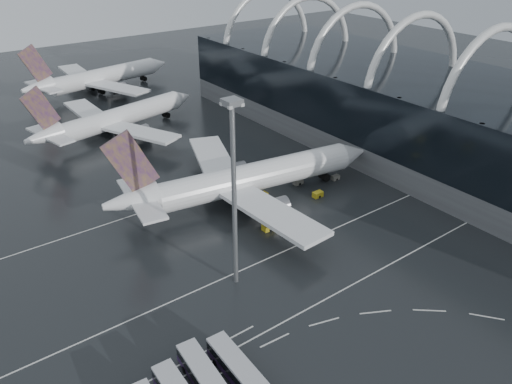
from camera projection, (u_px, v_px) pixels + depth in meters
ground at (304, 299)px, 78.64m from camera, size 420.00×420.00×0.00m
terminal at (444, 119)px, 119.67m from camera, size 42.00×160.00×34.90m
lane_marking_near at (313, 306)px, 77.23m from camera, size 120.00×0.25×0.01m
lane_marking_mid at (259, 263)px, 87.12m from camera, size 120.00×0.25×0.01m
lane_marking_far at (181, 200)px, 106.90m from camera, size 120.00×0.25×0.01m
bus_bay_line_north at (168, 371)px, 66.09m from camera, size 28.00×0.25×0.01m
airliner_main at (244, 180)px, 103.82m from camera, size 60.19×52.24×20.40m
airliner_gate_b at (115, 119)px, 137.34m from camera, size 52.60×46.53×18.36m
airliner_gate_c at (98, 78)px, 172.28m from camera, size 54.97×50.08×19.61m
bus_row_near_c at (206, 380)px, 62.79m from camera, size 3.73×12.40×3.01m
bus_row_near_d at (239, 371)px, 63.99m from camera, size 3.27×12.35×3.02m
floodlight_mast at (234, 175)px, 73.31m from camera, size 2.39×2.39×31.22m
gse_cart_belly_a at (318, 194)px, 107.68m from camera, size 2.25×1.33×1.23m
gse_cart_belly_b at (298, 182)px, 112.96m from camera, size 2.16×1.28×1.18m
gse_cart_belly_c at (269, 226)px, 96.20m from camera, size 2.47×1.46×1.35m
gse_cart_belly_d at (335, 177)px, 115.01m from camera, size 1.90×1.12×1.03m
gse_cart_belly_e at (262, 196)px, 106.89m from camera, size 2.46×1.46×1.34m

